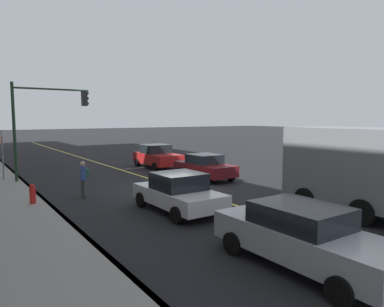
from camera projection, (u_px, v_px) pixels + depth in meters
ground at (178, 188)px, 18.03m from camera, size 200.00×200.00×0.00m
curb_edge at (46, 203)px, 14.45m from camera, size 80.00×0.16×0.15m
lane_stripe_center at (178, 187)px, 18.03m from camera, size 80.00×0.16×0.01m
car_red at (157, 156)px, 25.18m from camera, size 4.17×2.11×1.65m
car_white at (178, 192)px, 13.43m from camera, size 4.12×2.04×1.49m
car_maroon at (205, 167)px, 20.46m from camera, size 4.09×1.91×1.46m
car_silver at (302, 236)px, 8.36m from camera, size 4.67×1.92×1.52m
truck_gray at (371, 171)px, 12.50m from camera, size 6.55×2.64×3.21m
pedestrian_with_backpack at (83, 177)px, 15.61m from camera, size 0.42×0.40×1.66m
traffic_light_mast at (45, 114)px, 19.49m from camera, size 0.28×4.16×5.47m
street_sign_post at (2, 152)px, 19.39m from camera, size 0.60×0.08×2.90m
fire_hydrant at (33, 196)px, 14.08m from camera, size 0.24×0.24×0.94m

